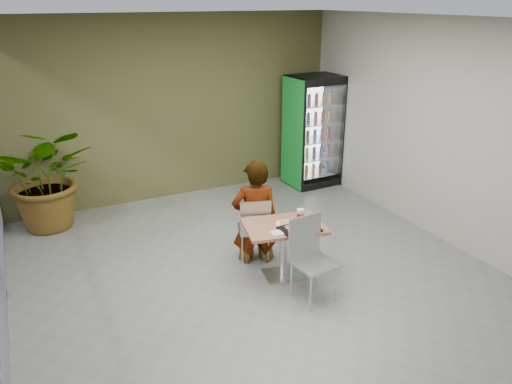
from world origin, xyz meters
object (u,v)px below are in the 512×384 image
(beverage_fridge, at_px, (313,131))
(dining_table, at_px, (284,240))
(chair_far, at_px, (255,225))
(soda_cup, at_px, (300,215))
(potted_plant, at_px, (48,177))
(seated_woman, at_px, (255,222))
(cafeteria_tray, at_px, (300,229))
(chair_near, at_px, (309,251))

(beverage_fridge, bearing_deg, dining_table, -130.29)
(chair_far, distance_m, soda_cup, 0.73)
(dining_table, bearing_deg, potted_plant, 130.15)
(dining_table, relative_size, seated_woman, 0.64)
(beverage_fridge, bearing_deg, seated_woman, -138.35)
(soda_cup, distance_m, cafeteria_tray, 0.27)
(beverage_fridge, bearing_deg, cafeteria_tray, -127.09)
(beverage_fridge, distance_m, potted_plant, 4.75)
(seated_woman, relative_size, beverage_fridge, 0.84)
(soda_cup, bearing_deg, beverage_fridge, 55.05)
(chair_near, xyz_separation_m, soda_cup, (0.17, 0.50, 0.23))
(soda_cup, height_order, potted_plant, potted_plant)
(chair_near, bearing_deg, cafeteria_tray, 79.51)
(chair_near, relative_size, cafeteria_tray, 2.18)
(dining_table, distance_m, soda_cup, 0.38)
(cafeteria_tray, bearing_deg, seated_woman, 104.94)
(beverage_fridge, bearing_deg, potted_plant, 176.24)
(soda_cup, bearing_deg, chair_near, -108.38)
(dining_table, relative_size, potted_plant, 0.67)
(potted_plant, bearing_deg, chair_near, -53.43)
(seated_woman, bearing_deg, cafeteria_tray, 121.98)
(dining_table, distance_m, seated_woman, 0.60)
(dining_table, height_order, beverage_fridge, beverage_fridge)
(chair_near, xyz_separation_m, potted_plant, (-2.58, 3.48, 0.23))
(chair_far, relative_size, soda_cup, 5.60)
(potted_plant, bearing_deg, beverage_fridge, -1.45)
(seated_woman, bearing_deg, dining_table, 118.47)
(chair_far, distance_m, potted_plant, 3.40)
(chair_near, bearing_deg, chair_far, 96.69)
(chair_near, bearing_deg, dining_table, 92.81)
(beverage_fridge, bearing_deg, chair_far, -138.16)
(dining_table, distance_m, beverage_fridge, 3.66)
(chair_far, distance_m, beverage_fridge, 3.36)
(seated_woman, xyz_separation_m, potted_plant, (-2.39, 2.39, 0.26))
(chair_far, relative_size, potted_plant, 0.56)
(dining_table, distance_m, potted_plant, 3.91)
(chair_far, relative_size, cafeteria_tray, 1.99)
(chair_near, relative_size, soda_cup, 6.14)
(seated_woman, height_order, cafeteria_tray, seated_woman)
(chair_near, xyz_separation_m, cafeteria_tray, (0.03, 0.28, 0.17))
(chair_far, height_order, beverage_fridge, beverage_fridge)
(cafeteria_tray, bearing_deg, dining_table, 113.93)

